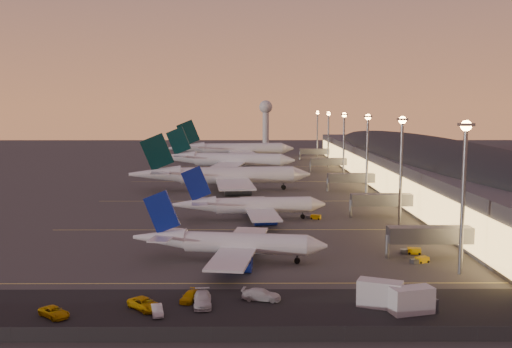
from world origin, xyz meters
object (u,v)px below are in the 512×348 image
object	(u,v)px
airliner_narrow_south	(229,243)
catering_truck_a	(382,295)
airliner_wide_mid	(226,160)
service_van_c	(202,300)
radar_tower	(266,116)
baggage_tug_c	(314,217)
airliner_wide_near	(221,176)
service_van_b	(54,312)
catering_truck_b	(414,301)
service_van_a	(157,310)
service_van_e	(261,295)
airliner_wide_far	(232,149)
baggage_tug_a	(412,251)
service_van_d	(190,296)
service_van_f	(145,304)
airliner_narrow_north	(250,206)
baggage_tug_b	(420,260)

from	to	relation	value
airliner_narrow_south	catering_truck_a	bearing A→B (deg)	-38.79
airliner_wide_mid	service_van_c	world-z (taller)	airliner_wide_mid
radar_tower	baggage_tug_c	distance (m)	253.42
airliner_wide_near	service_van_b	xyz separation A→B (m)	(-16.14, -116.35, -4.34)
service_van_b	catering_truck_b	bearing A→B (deg)	-47.71
catering_truck_a	service_van_c	size ratio (longest dim) A/B	1.18
baggage_tug_c	airliner_wide_near	bearing A→B (deg)	138.98
catering_truck_a	service_van_a	xyz separation A→B (m)	(-31.26, -2.80, -1.11)
catering_truck_a	service_van_e	world-z (taller)	catering_truck_a
airliner_wide_far	service_van_b	size ratio (longest dim) A/B	13.42
airliner_wide_mid	baggage_tug_a	bearing A→B (deg)	-65.49
service_van_d	service_van_f	distance (m)	6.86
airliner_narrow_north	service_van_c	xyz separation A→B (m)	(-6.52, -61.93, -2.66)
catering_truck_a	radar_tower	bearing A→B (deg)	114.21
baggage_tug_c	catering_truck_a	distance (m)	63.66
catering_truck_b	service_van_a	bearing A→B (deg)	165.28
catering_truck_a	service_van_b	size ratio (longest dim) A/B	1.45
baggage_tug_c	service_van_b	xyz separation A→B (m)	(-42.09, -67.16, 0.19)
catering_truck_a	service_van_f	world-z (taller)	catering_truck_a
airliner_narrow_south	baggage_tug_c	bearing A→B (deg)	71.55
radar_tower	baggage_tug_a	bearing A→B (deg)	-85.71
catering_truck_a	baggage_tug_b	bearing A→B (deg)	84.82
airliner_narrow_south	service_van_c	xyz separation A→B (m)	(-2.77, -23.63, -2.45)
catering_truck_a	service_van_b	bearing A→B (deg)	-152.91
catering_truck_b	baggage_tug_b	bearing A→B (deg)	56.19
catering_truck_a	service_van_c	distance (m)	25.43
airliner_narrow_south	catering_truck_b	world-z (taller)	airliner_narrow_south
catering_truck_a	service_van_e	distance (m)	17.31
radar_tower	service_van_f	xyz separation A→B (m)	(-24.08, -316.74, -21.07)
airliner_wide_near	radar_tower	bearing A→B (deg)	78.74
baggage_tug_a	service_van_c	size ratio (longest dim) A/B	0.65
catering_truck_a	baggage_tug_c	bearing A→B (deg)	115.09
airliner_wide_mid	baggage_tug_b	xyz separation A→B (m)	(42.06, -147.70, -4.55)
airliner_wide_mid	service_van_d	distance (m)	168.00
airliner_wide_near	service_van_e	distance (m)	110.42
catering_truck_b	service_van_f	distance (m)	37.15
service_van_f	service_van_d	bearing A→B (deg)	-13.26
airliner_narrow_south	airliner_narrow_north	xyz separation A→B (m)	(3.74, 38.30, 0.21)
baggage_tug_b	service_van_d	xyz separation A→B (m)	(-39.53, -20.22, 0.21)
airliner_wide_near	airliner_wide_mid	size ratio (longest dim) A/B	1.00
airliner_wide_near	catering_truck_a	bearing A→B (deg)	-81.44
airliner_narrow_north	baggage_tug_a	xyz separation A→B (m)	(31.20, -33.34, -3.04)
service_van_b	baggage_tug_b	bearing A→B (deg)	-24.27
baggage_tug_c	service_van_a	bearing A→B (deg)	-92.02
radar_tower	baggage_tug_a	world-z (taller)	radar_tower
airliner_wide_mid	catering_truck_a	world-z (taller)	airliner_wide_mid
airliner_wide_far	service_van_e	world-z (taller)	airliner_wide_far
service_van_d	service_van_e	bearing A→B (deg)	16.08
baggage_tug_b	airliner_narrow_south	bearing A→B (deg)	154.65
catering_truck_a	service_van_a	bearing A→B (deg)	-152.35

